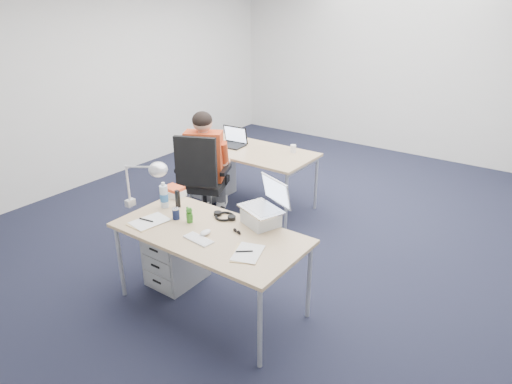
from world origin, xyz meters
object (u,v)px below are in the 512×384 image
at_px(office_chair, 204,200).
at_px(can_koozie, 176,214).
at_px(silver_laptop, 261,204).
at_px(drawer_pedestal_far, 213,175).
at_px(bear_figurine, 189,215).
at_px(dark_laptop, 230,137).
at_px(book_stack, 174,191).
at_px(sunglasses, 237,232).
at_px(cordless_phone, 178,199).
at_px(computer_mouse, 205,233).
at_px(water_bottle, 164,195).
at_px(drawer_pedestal_near, 176,255).
at_px(headphones, 225,216).
at_px(wireless_keyboard, 198,239).
at_px(desk_far, 251,153).
at_px(desk_near, 210,237).
at_px(desk_lamp, 139,183).
at_px(far_cup, 293,149).
at_px(seated_person, 207,166).

distance_m(office_chair, can_koozie, 1.38).
xyz_separation_m(silver_laptop, can_koozie, (-0.65, -0.34, -0.14)).
height_order(drawer_pedestal_far, bear_figurine, bear_figurine).
height_order(can_koozie, dark_laptop, dark_laptop).
bearing_deg(book_stack, sunglasses, -14.16).
bearing_deg(cordless_phone, dark_laptop, 124.90).
relative_size(bear_figurine, book_stack, 0.71).
relative_size(computer_mouse, water_bottle, 0.44).
bearing_deg(office_chair, water_bottle, -90.15).
bearing_deg(book_stack, cordless_phone, -36.96).
xyz_separation_m(drawer_pedestal_near, drawer_pedestal_far, (-1.05, 1.76, 0.00)).
bearing_deg(drawer_pedestal_far, headphones, -46.46).
relative_size(drawer_pedestal_near, headphones, 2.48).
height_order(wireless_keyboard, computer_mouse, computer_mouse).
distance_m(desk_far, can_koozie, 1.99).
height_order(office_chair, book_stack, office_chair).
xyz_separation_m(desk_far, silver_laptop, (1.24, -1.56, 0.24)).
relative_size(desk_near, dark_laptop, 4.69).
bearing_deg(cordless_phone, drawer_pedestal_far, 133.07).
bearing_deg(dark_laptop, desk_lamp, -78.99).
bearing_deg(dark_laptop, drawer_pedestal_far, -178.92).
distance_m(computer_mouse, headphones, 0.33).
bearing_deg(headphones, book_stack, 171.37).
bearing_deg(drawer_pedestal_far, office_chair, -56.24).
height_order(drawer_pedestal_near, cordless_phone, cordless_phone).
distance_m(desk_near, desk_far, 2.14).
height_order(office_chair, headphones, office_chair).
distance_m(headphones, sunglasses, 0.30).
relative_size(desk_far, drawer_pedestal_near, 2.91).
height_order(headphones, cordless_phone, cordless_phone).
height_order(desk_near, dark_laptop, dark_laptop).
xyz_separation_m(drawer_pedestal_near, far_cup, (0.03, 2.02, 0.50)).
bearing_deg(office_chair, dark_laptop, 81.18).
relative_size(computer_mouse, far_cup, 1.08).
relative_size(bear_figurine, sunglasses, 1.52).
bearing_deg(silver_laptop, office_chair, 171.40).
relative_size(desk_near, water_bottle, 6.69).
relative_size(desk_near, bear_figurine, 11.30).
distance_m(dark_laptop, far_cup, 0.82).
xyz_separation_m(drawer_pedestal_near, book_stack, (-0.23, 0.24, 0.50)).
height_order(seated_person, sunglasses, seated_person).
xyz_separation_m(seated_person, wireless_keyboard, (1.17, -1.44, 0.06)).
relative_size(desk_far, desk_lamp, 3.01).
bearing_deg(computer_mouse, drawer_pedestal_far, 128.76).
relative_size(drawer_pedestal_near, wireless_keyboard, 2.15).
bearing_deg(office_chair, can_koozie, -81.84).
distance_m(drawer_pedestal_far, far_cup, 1.22).
bearing_deg(sunglasses, silver_laptop, 87.85).
relative_size(seated_person, headphones, 6.04).
height_order(desk_far, book_stack, book_stack).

